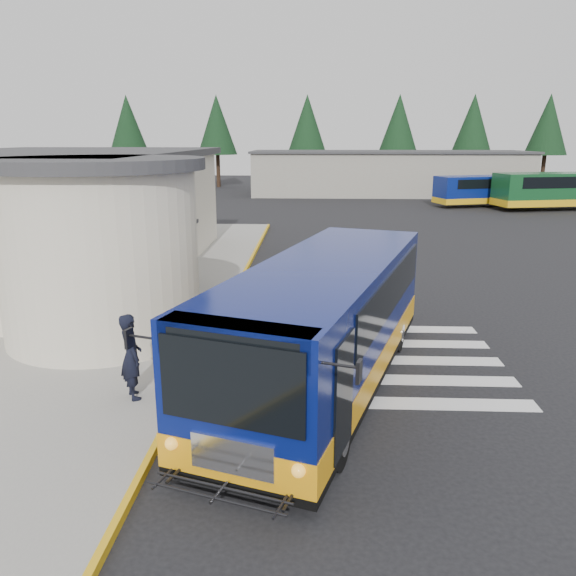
{
  "coord_description": "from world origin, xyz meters",
  "views": [
    {
      "loc": [
        -1.28,
        -14.15,
        5.46
      ],
      "look_at": [
        -1.88,
        -0.5,
        1.78
      ],
      "focal_mm": 35.0,
      "sensor_mm": 36.0,
      "label": 1
    }
  ],
  "objects_px": {
    "transit_bus": "(325,328)",
    "pedestrian_b": "(168,316)",
    "pedestrian_a": "(131,356)",
    "bollard": "(172,369)",
    "far_bus_a": "(485,189)",
    "far_bus_b": "(556,189)"
  },
  "relations": [
    {
      "from": "pedestrian_a",
      "to": "bollard",
      "type": "bearing_deg",
      "value": -112.27
    },
    {
      "from": "bollard",
      "to": "far_bus_a",
      "type": "height_order",
      "value": "far_bus_a"
    },
    {
      "from": "pedestrian_b",
      "to": "bollard",
      "type": "bearing_deg",
      "value": 20.41
    },
    {
      "from": "pedestrian_a",
      "to": "far_bus_b",
      "type": "height_order",
      "value": "far_bus_b"
    },
    {
      "from": "transit_bus",
      "to": "far_bus_a",
      "type": "height_order",
      "value": "transit_bus"
    },
    {
      "from": "pedestrian_a",
      "to": "pedestrian_b",
      "type": "bearing_deg",
      "value": -30.3
    },
    {
      "from": "pedestrian_a",
      "to": "bollard",
      "type": "height_order",
      "value": "pedestrian_a"
    },
    {
      "from": "pedestrian_b",
      "to": "far_bus_a",
      "type": "height_order",
      "value": "far_bus_a"
    },
    {
      "from": "pedestrian_b",
      "to": "bollard",
      "type": "distance_m",
      "value": 3.18
    },
    {
      "from": "transit_bus",
      "to": "pedestrian_b",
      "type": "distance_m",
      "value": 4.61
    },
    {
      "from": "pedestrian_b",
      "to": "far_bus_a",
      "type": "distance_m",
      "value": 37.34
    },
    {
      "from": "bollard",
      "to": "transit_bus",
      "type": "bearing_deg",
      "value": 16.44
    },
    {
      "from": "transit_bus",
      "to": "pedestrian_a",
      "type": "relative_size",
      "value": 5.67
    },
    {
      "from": "pedestrian_b",
      "to": "far_bus_b",
      "type": "xyz_separation_m",
      "value": [
        22.53,
        30.76,
        0.66
      ]
    },
    {
      "from": "transit_bus",
      "to": "pedestrian_a",
      "type": "xyz_separation_m",
      "value": [
        -4.02,
        -1.07,
        -0.3
      ]
    },
    {
      "from": "pedestrian_a",
      "to": "bollard",
      "type": "relative_size",
      "value": 1.55
    },
    {
      "from": "pedestrian_b",
      "to": "far_bus_b",
      "type": "height_order",
      "value": "far_bus_b"
    },
    {
      "from": "pedestrian_a",
      "to": "far_bus_a",
      "type": "xyz_separation_m",
      "value": [
        17.68,
        36.04,
        0.3
      ]
    },
    {
      "from": "far_bus_a",
      "to": "pedestrian_a",
      "type": "bearing_deg",
      "value": 136.67
    },
    {
      "from": "transit_bus",
      "to": "pedestrian_a",
      "type": "height_order",
      "value": "transit_bus"
    },
    {
      "from": "far_bus_b",
      "to": "bollard",
      "type": "bearing_deg",
      "value": 134.9
    },
    {
      "from": "transit_bus",
      "to": "pedestrian_a",
      "type": "distance_m",
      "value": 4.18
    }
  ]
}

